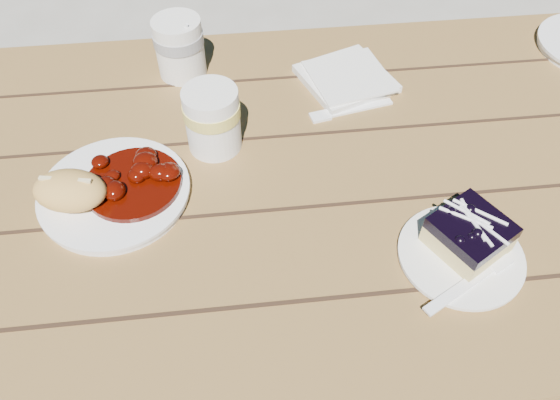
{
  "coord_description": "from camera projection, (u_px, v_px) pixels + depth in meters",
  "views": [
    {
      "loc": [
        -0.24,
        -0.6,
        1.39
      ],
      "look_at": [
        -0.19,
        -0.11,
        0.81
      ],
      "focal_mm": 35.0,
      "sensor_mm": 36.0,
      "label": 1
    }
  ],
  "objects": [
    {
      "name": "ground",
      "position": [
        346.0,
        356.0,
        1.47
      ],
      "size": [
        60.0,
        60.0,
        0.0
      ],
      "primitive_type": "plane",
      "color": "gray",
      "rests_on": "ground"
    },
    {
      "name": "coffee_cup",
      "position": [
        180.0,
        48.0,
        1.01
      ],
      "size": [
        0.09,
        0.09,
        0.11
      ],
      "primitive_type": "cylinder",
      "color": "white",
      "rests_on": "picnic_table"
    },
    {
      "name": "bread_roll",
      "position": [
        70.0,
        191.0,
        0.8
      ],
      "size": [
        0.12,
        0.09,
        0.06
      ],
      "primitive_type": "ellipsoid",
      "rotation": [
        0.0,
        0.0,
        -0.19
      ],
      "color": "#D7A552",
      "rests_on": "main_plate"
    },
    {
      "name": "main_plate",
      "position": [
        115.0,
        193.0,
        0.84
      ],
      "size": [
        0.23,
        0.23,
        0.02
      ],
      "primitive_type": "cylinder",
      "color": "white",
      "rests_on": "picnic_table"
    },
    {
      "name": "fork_table",
      "position": [
        359.0,
        108.0,
        0.98
      ],
      "size": [
        0.16,
        0.06,
        0.0
      ],
      "primitive_type": null,
      "rotation": [
        0.0,
        0.0,
        1.77
      ],
      "color": "white",
      "rests_on": "picnic_table"
    },
    {
      "name": "picnic_table",
      "position": [
        375.0,
        222.0,
        1.02
      ],
      "size": [
        2.0,
        1.55,
        0.75
      ],
      "color": "brown",
      "rests_on": "ground"
    },
    {
      "name": "goulash_stew",
      "position": [
        131.0,
        177.0,
        0.82
      ],
      "size": [
        0.15,
        0.15,
        0.04
      ],
      "primitive_type": null,
      "color": "#410802",
      "rests_on": "main_plate"
    },
    {
      "name": "blueberry_cake",
      "position": [
        469.0,
        234.0,
        0.76
      ],
      "size": [
        0.13,
        0.13,
        0.05
      ],
      "rotation": [
        0.0,
        0.0,
        0.53
      ],
      "color": "#E2CB7B",
      "rests_on": "dessert_plate"
    },
    {
      "name": "second_cup",
      "position": [
        213.0,
        120.0,
        0.88
      ],
      "size": [
        0.09,
        0.09,
        0.11
      ],
      "primitive_type": "cylinder",
      "color": "white",
      "rests_on": "picnic_table"
    },
    {
      "name": "napkin_stack",
      "position": [
        346.0,
        79.0,
        1.02
      ],
      "size": [
        0.19,
        0.19,
        0.01
      ],
      "primitive_type": "cube",
      "rotation": [
        0.0,
        0.0,
        0.36
      ],
      "color": "white",
      "rests_on": "picnic_table"
    },
    {
      "name": "dessert_plate",
      "position": [
        460.0,
        256.0,
        0.77
      ],
      "size": [
        0.17,
        0.17,
        0.01
      ],
      "primitive_type": "cylinder",
      "color": "white",
      "rests_on": "picnic_table"
    },
    {
      "name": "fork_dessert",
      "position": [
        460.0,
        288.0,
        0.73
      ],
      "size": [
        0.15,
        0.1,
        0.0
      ],
      "primitive_type": null,
      "rotation": [
        0.0,
        0.0,
        -1.08
      ],
      "color": "white",
      "rests_on": "dessert_plate"
    }
  ]
}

